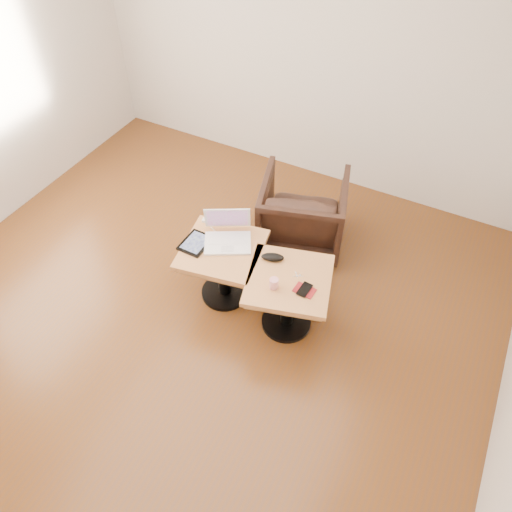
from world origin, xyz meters
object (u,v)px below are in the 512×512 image
at_px(laptop, 228,235).
at_px(armchair, 303,212).
at_px(side_table_right, 288,290).
at_px(striped_cup, 274,283).
at_px(side_table_left, 223,260).

distance_m(laptop, armchair, 0.86).
bearing_deg(armchair, laptop, 52.17).
height_order(side_table_right, striped_cup, striped_cup).
height_order(laptop, striped_cup, laptop).
bearing_deg(striped_cup, side_table_right, 63.55).
bearing_deg(side_table_right, striped_cup, -131.89).
height_order(side_table_left, striped_cup, striped_cup).
bearing_deg(side_table_right, laptop, 150.99).
distance_m(side_table_left, striped_cup, 0.57).
bearing_deg(side_table_left, armchair, 61.02).
relative_size(laptop, armchair, 0.62).
bearing_deg(striped_cup, laptop, 152.99).
relative_size(striped_cup, armchair, 0.11).
bearing_deg(side_table_right, side_table_left, 160.32).
xyz_separation_m(side_table_left, side_table_right, (0.58, -0.04, 0.00)).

